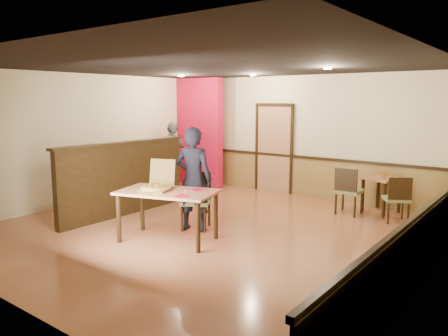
# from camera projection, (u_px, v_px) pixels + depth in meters

# --- Properties ---
(floor) EXTENTS (7.00, 7.00, 0.00)m
(floor) POSITION_uv_depth(u_px,v_px,m) (211.00, 230.00, 7.59)
(floor) COLOR #A2623F
(floor) RESTS_ON ground
(ceiling) EXTENTS (7.00, 7.00, 0.00)m
(ceiling) POSITION_uv_depth(u_px,v_px,m) (210.00, 65.00, 7.16)
(ceiling) COLOR black
(ceiling) RESTS_ON wall_back
(wall_back) EXTENTS (7.00, 0.00, 7.00)m
(wall_back) POSITION_uv_depth(u_px,v_px,m) (305.00, 136.00, 10.13)
(wall_back) COLOR beige
(wall_back) RESTS_ON floor
(wall_left) EXTENTS (0.00, 7.00, 7.00)m
(wall_left) POSITION_uv_depth(u_px,v_px,m) (85.00, 139.00, 9.47)
(wall_left) COLOR beige
(wall_left) RESTS_ON floor
(wall_right) EXTENTS (0.00, 7.00, 7.00)m
(wall_right) POSITION_uv_depth(u_px,v_px,m) (434.00, 170.00, 5.29)
(wall_right) COLOR beige
(wall_right) RESTS_ON floor
(wainscot_back) EXTENTS (7.00, 0.04, 0.90)m
(wainscot_back) POSITION_uv_depth(u_px,v_px,m) (303.00, 177.00, 10.25)
(wainscot_back) COLOR olive
(wainscot_back) RESTS_ON floor
(chair_rail_back) EXTENTS (7.00, 0.06, 0.06)m
(chair_rail_back) POSITION_uv_depth(u_px,v_px,m) (303.00, 157.00, 10.17)
(chair_rail_back) COLOR black
(chair_rail_back) RESTS_ON wall_back
(wainscot_right) EXTENTS (0.04, 7.00, 0.90)m
(wainscot_right) POSITION_uv_depth(u_px,v_px,m) (426.00, 245.00, 5.45)
(wainscot_right) COLOR olive
(wainscot_right) RESTS_ON floor
(chair_rail_right) EXTENTS (0.06, 7.00, 0.06)m
(chair_rail_right) POSITION_uv_depth(u_px,v_px,m) (427.00, 208.00, 5.39)
(chair_rail_right) COLOR black
(chair_rail_right) RESTS_ON wall_right
(back_door) EXTENTS (0.90, 0.06, 2.10)m
(back_door) POSITION_uv_depth(u_px,v_px,m) (274.00, 149.00, 10.63)
(back_door) COLOR tan
(back_door) RESTS_ON wall_back
(booth_partition) EXTENTS (0.20, 3.10, 1.44)m
(booth_partition) POSITION_uv_depth(u_px,v_px,m) (124.00, 178.00, 8.52)
(booth_partition) COLOR black
(booth_partition) RESTS_ON floor
(red_accent_panel) EXTENTS (1.60, 0.20, 2.78)m
(red_accent_panel) POSITION_uv_depth(u_px,v_px,m) (196.00, 132.00, 11.47)
(red_accent_panel) COLOR #BF0D32
(red_accent_panel) RESTS_ON floor
(spot_a) EXTENTS (0.14, 0.14, 0.02)m
(spot_a) POSITION_uv_depth(u_px,v_px,m) (181.00, 76.00, 9.95)
(spot_a) COLOR beige
(spot_a) RESTS_ON ceiling
(spot_b) EXTENTS (0.14, 0.14, 0.02)m
(spot_b) POSITION_uv_depth(u_px,v_px,m) (253.00, 75.00, 9.61)
(spot_b) COLOR beige
(spot_b) RESTS_ON ceiling
(spot_c) EXTENTS (0.14, 0.14, 0.02)m
(spot_c) POSITION_uv_depth(u_px,v_px,m) (328.00, 68.00, 7.51)
(spot_c) COLOR beige
(spot_c) RESTS_ON ceiling
(main_table) EXTENTS (1.71, 1.28, 0.82)m
(main_table) POSITION_uv_depth(u_px,v_px,m) (167.00, 198.00, 6.92)
(main_table) COLOR tan
(main_table) RESTS_ON floor
(diner_chair) EXTENTS (0.66, 0.66, 0.98)m
(diner_chair) POSITION_uv_depth(u_px,v_px,m) (197.00, 198.00, 7.67)
(diner_chair) COLOR olive
(diner_chair) RESTS_ON floor
(side_chair_left) EXTENTS (0.47, 0.47, 0.94)m
(side_chair_left) POSITION_uv_depth(u_px,v_px,m) (348.00, 189.00, 8.53)
(side_chair_left) COLOR olive
(side_chair_left) RESTS_ON floor
(side_chair_right) EXTENTS (0.59, 0.59, 0.87)m
(side_chair_right) POSITION_uv_depth(u_px,v_px,m) (397.00, 197.00, 7.99)
(side_chair_right) COLOR olive
(side_chair_right) RESTS_ON floor
(side_table) EXTENTS (0.83, 0.83, 0.71)m
(side_table) POSITION_uv_depth(u_px,v_px,m) (381.00, 186.00, 8.75)
(side_table) COLOR tan
(side_table) RESTS_ON floor
(diner) EXTENTS (0.76, 0.61, 1.80)m
(diner) POSITION_uv_depth(u_px,v_px,m) (194.00, 179.00, 7.46)
(diner) COLOR black
(diner) RESTS_ON floor
(passerby) EXTENTS (0.44, 1.01, 1.70)m
(passerby) POSITION_uv_depth(u_px,v_px,m) (172.00, 156.00, 10.97)
(passerby) COLOR gray
(passerby) RESTS_ON floor
(pizza_box) EXTENTS (0.59, 0.64, 0.47)m
(pizza_box) POSITION_uv_depth(u_px,v_px,m) (157.00, 186.00, 6.95)
(pizza_box) COLOR brown
(pizza_box) RESTS_ON main_table
(pizza) EXTENTS (0.50, 0.50, 0.03)m
(pizza) POSITION_uv_depth(u_px,v_px,m) (156.00, 187.00, 6.91)
(pizza) COLOR #D3884C
(pizza) RESTS_ON pizza_box
(napkin_near) EXTENTS (0.27, 0.27, 0.01)m
(napkin_near) POSITION_uv_depth(u_px,v_px,m) (181.00, 196.00, 6.51)
(napkin_near) COLOR red
(napkin_near) RESTS_ON main_table
(napkin_far) EXTENTS (0.25, 0.25, 0.01)m
(napkin_far) POSITION_uv_depth(u_px,v_px,m) (197.00, 190.00, 6.96)
(napkin_far) COLOR red
(napkin_far) RESTS_ON main_table
(condiment) EXTENTS (0.06, 0.06, 0.14)m
(condiment) POSITION_uv_depth(u_px,v_px,m) (384.00, 175.00, 8.59)
(condiment) COLOR #95611B
(condiment) RESTS_ON side_table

